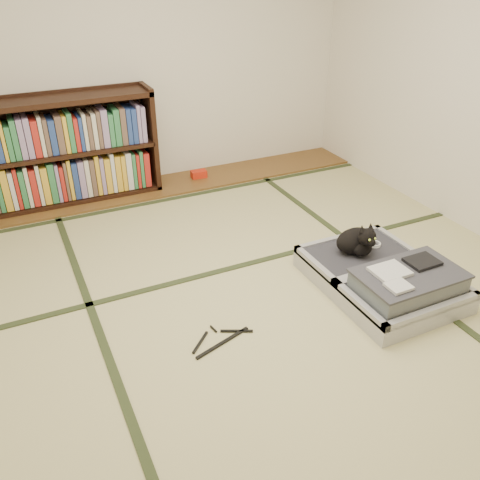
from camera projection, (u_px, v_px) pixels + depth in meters
name	position (u px, v px, depth m)	size (l,w,h in m)	color
floor	(256.00, 299.00, 3.32)	(4.50, 4.50, 0.00)	#CDCB88
wood_strip	(162.00, 186.00, 4.88)	(4.00, 0.50, 0.02)	brown
red_item	(199.00, 174.00, 5.03)	(0.15, 0.09, 0.07)	red
room_shell	(261.00, 67.00, 2.60)	(4.50, 4.50, 4.50)	white
tatami_borders	(225.00, 262.00, 3.71)	(4.00, 4.50, 0.01)	#2D381E
bookcase	(69.00, 152.00, 4.43)	(1.51, 0.35, 0.97)	black
suitcase	(385.00, 278.00, 3.34)	(0.75, 0.99, 0.29)	#A0A1A5
cat	(358.00, 241.00, 3.50)	(0.33, 0.33, 0.27)	black
cable_coil	(374.00, 244.00, 3.63)	(0.10, 0.10, 0.02)	white
hanger	(221.00, 339.00, 2.96)	(0.40, 0.24, 0.01)	black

